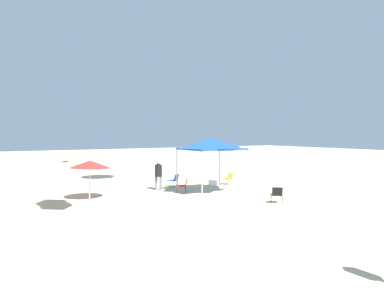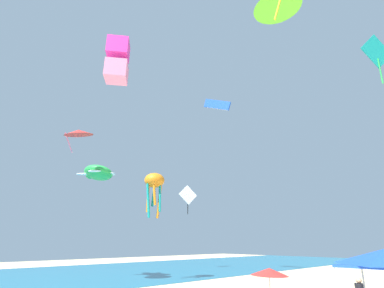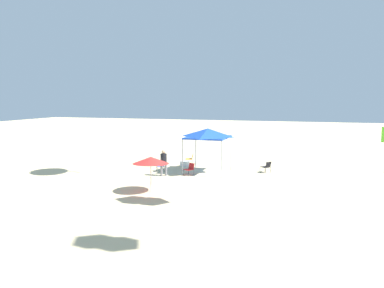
% 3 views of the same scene
% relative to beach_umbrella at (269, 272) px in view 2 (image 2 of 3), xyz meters
% --- Properties ---
extents(ocean_strip, '(120.00, 26.39, 0.02)m').
position_rel_beach_umbrella_xyz_m(ocean_strip, '(-2.72, 24.64, -1.82)').
color(ocean_strip, teal).
rests_on(ocean_strip, ground).
extents(beach_umbrella, '(2.08, 2.09, 2.08)m').
position_rel_beach_umbrella_xyz_m(beach_umbrella, '(0.00, 0.00, 0.00)').
color(beach_umbrella, silver).
rests_on(beach_umbrella, ground).
extents(kite_box_magenta, '(1.45, 1.45, 2.19)m').
position_rel_beach_umbrella_xyz_m(kite_box_magenta, '(-9.50, 1.53, 10.02)').
color(kite_box_magenta, '#E02D9E').
extents(kite_delta_red, '(3.45, 3.43, 2.18)m').
position_rel_beach_umbrella_xyz_m(kite_delta_red, '(-5.04, 16.05, 11.14)').
color(kite_delta_red, red).
extents(kite_diamond_white, '(2.72, 0.78, 3.98)m').
position_rel_beach_umbrella_xyz_m(kite_diamond_white, '(12.97, 20.75, 7.55)').
color(kite_diamond_white, white).
extents(kite_parafoil_blue, '(1.22, 3.69, 2.25)m').
position_rel_beach_umbrella_xyz_m(kite_parafoil_blue, '(11.20, 13.43, 18.15)').
color(kite_parafoil_blue, blue).
extents(kite_turtle_green, '(3.80, 4.23, 1.88)m').
position_rel_beach_umbrella_xyz_m(kite_turtle_green, '(-1.51, 18.61, 8.27)').
color(kite_turtle_green, green).
extents(kite_octopus_orange, '(1.94, 1.94, 4.30)m').
position_rel_beach_umbrella_xyz_m(kite_octopus_orange, '(2.00, 13.69, 7.06)').
color(kite_octopus_orange, orange).
extents(kite_delta_lime, '(3.70, 3.71, 2.20)m').
position_rel_beach_umbrella_xyz_m(kite_delta_lime, '(-2.82, -3.55, 14.17)').
color(kite_delta_lime, '#66D82D').
extents(kite_diamond_teal, '(2.99, 1.60, 4.78)m').
position_rel_beach_umbrella_xyz_m(kite_diamond_teal, '(11.69, -4.66, 17.19)').
color(kite_diamond_teal, teal).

